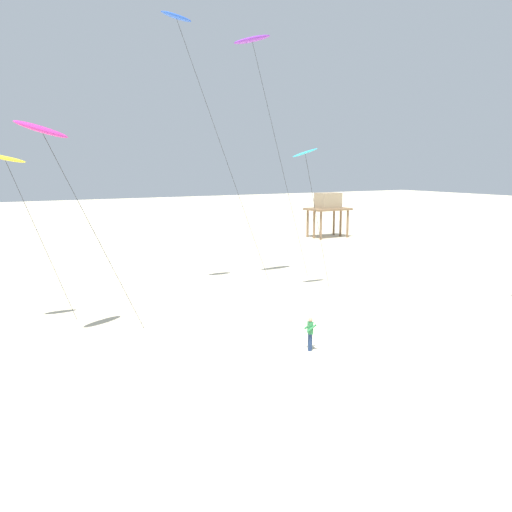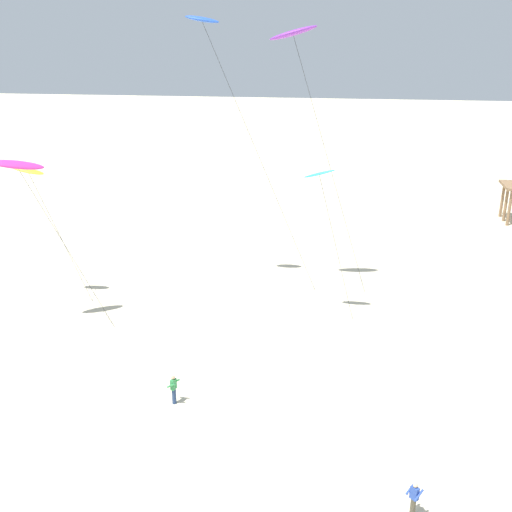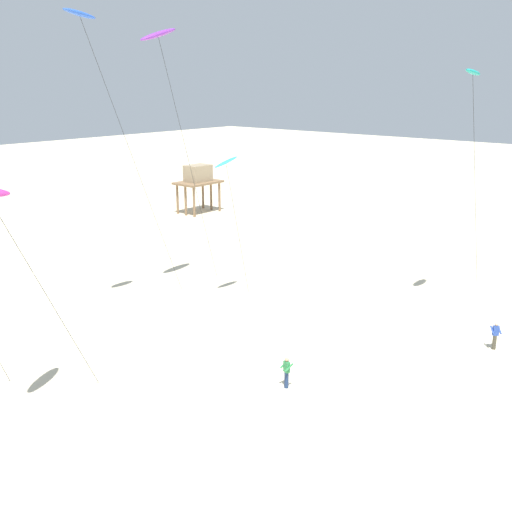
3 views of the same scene
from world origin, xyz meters
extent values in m
plane|color=beige|center=(0.00, 0.00, 0.00)|extent=(260.00, 260.00, 0.00)
ellipsoid|color=purple|center=(1.95, 17.79, 17.89)|extent=(3.07, 0.98, 1.26)
cylinder|color=#262626|center=(4.75, 18.11, 8.88)|extent=(5.63, 0.66, 17.76)
ellipsoid|color=blue|center=(-3.82, 17.73, 18.68)|extent=(2.22, 0.84, 0.70)
cylinder|color=#262626|center=(0.04, 18.17, 9.28)|extent=(7.74, 0.90, 18.58)
ellipsoid|color=#D8339E|center=(-13.71, 10.62, 10.74)|extent=(3.04, 2.17, 1.14)
cylinder|color=#262626|center=(-11.29, 10.89, 5.31)|extent=(4.87, 0.58, 10.63)
ellipsoid|color=#33BFE0|center=(3.97, 13.92, 9.91)|extent=(2.03, 0.78, 0.80)
cylinder|color=#262626|center=(5.25, 14.07, 4.92)|extent=(2.59, 0.32, 9.85)
ellipsoid|color=yellow|center=(-15.06, 14.44, 9.43)|extent=(2.15, 0.79, 0.73)
cylinder|color=#262626|center=(-13.41, 14.62, 4.67)|extent=(3.32, 0.40, 9.35)
cylinder|color=navy|center=(-2.97, 3.40, 0.44)|extent=(0.22, 0.22, 0.88)
cube|color=#338C4C|center=(-2.97, 3.40, 1.17)|extent=(0.30, 0.39, 0.58)
sphere|color=tan|center=(-2.97, 3.40, 1.57)|extent=(0.20, 0.20, 0.20)
cylinder|color=#338C4C|center=(-3.04, 3.19, 1.22)|extent=(0.51, 0.24, 0.39)
cylinder|color=#338C4C|center=(-2.90, 3.61, 1.22)|extent=(0.51, 0.24, 0.39)
cylinder|color=#846647|center=(21.82, 35.78, 1.74)|extent=(0.28, 0.28, 3.48)
cylinder|color=#846647|center=(26.01, 35.78, 1.74)|extent=(0.28, 0.28, 3.48)
cylinder|color=#846647|center=(21.82, 38.57, 1.74)|extent=(0.28, 0.28, 3.48)
cylinder|color=#846647|center=(26.01, 38.57, 1.74)|extent=(0.28, 0.28, 3.48)
cylinder|color=#846647|center=(21.82, 37.18, 1.74)|extent=(0.28, 0.28, 3.48)
cylinder|color=#846647|center=(26.01, 37.18, 1.74)|extent=(0.28, 0.28, 3.48)
cube|color=#846647|center=(23.92, 37.18, 3.60)|extent=(5.24, 3.49, 0.24)
cube|color=#9E896B|center=(23.92, 37.18, 4.68)|extent=(2.88, 2.09, 1.92)
camera|label=1|loc=(-18.10, -17.49, 9.06)|focal=38.06mm
camera|label=2|loc=(4.53, -23.11, 19.00)|focal=43.29mm
camera|label=3|loc=(-24.87, -13.17, 15.06)|focal=41.99mm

